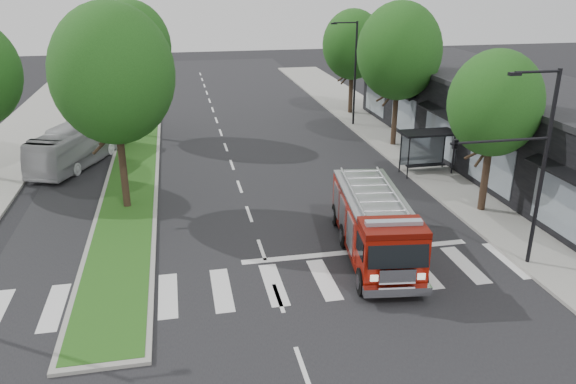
{
  "coord_description": "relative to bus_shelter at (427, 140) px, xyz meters",
  "views": [
    {
      "loc": [
        -3.21,
        -21.61,
        11.08
      ],
      "look_at": [
        1.59,
        2.05,
        1.8
      ],
      "focal_mm": 35.0,
      "sensor_mm": 36.0,
      "label": 1
    }
  ],
  "objects": [
    {
      "name": "sidewalk_right",
      "position": [
        1.3,
        1.85,
        -1.96
      ],
      "size": [
        5.0,
        80.0,
        0.15
      ],
      "primitive_type": "cube",
      "color": "gray",
      "rests_on": "ground"
    },
    {
      "name": "ground",
      "position": [
        -11.2,
        -8.15,
        -2.04
      ],
      "size": [
        140.0,
        140.0,
        0.0
      ],
      "primitive_type": "plane",
      "color": "black",
      "rests_on": "ground"
    },
    {
      "name": "tree_right_near",
      "position": [
        0.3,
        -6.15,
        3.47
      ],
      "size": [
        4.4,
        4.4,
        8.05
      ],
      "color": "black",
      "rests_on": "ground"
    },
    {
      "name": "bus_shelter",
      "position": [
        0.0,
        0.0,
        0.0
      ],
      "size": [
        3.2,
        1.6,
        2.61
      ],
      "color": "black",
      "rests_on": "ground"
    },
    {
      "name": "median",
      "position": [
        -17.2,
        9.85,
        -1.96
      ],
      "size": [
        3.0,
        50.0,
        0.15
      ],
      "color": "gray",
      "rests_on": "ground"
    },
    {
      "name": "streetlight_right_near",
      "position": [
        -1.59,
        -11.65,
        2.63
      ],
      "size": [
        4.08,
        0.22,
        8.0
      ],
      "color": "black",
      "rests_on": "ground"
    },
    {
      "name": "tree_right_far",
      "position": [
        0.3,
        15.85,
        3.8
      ],
      "size": [
        5.0,
        5.0,
        8.73
      ],
      "color": "black",
      "rests_on": "ground"
    },
    {
      "name": "fire_engine",
      "position": [
        -6.6,
        -9.48,
        -0.68
      ],
      "size": [
        3.46,
        8.42,
        2.84
      ],
      "rotation": [
        0.0,
        0.0,
        -0.13
      ],
      "color": "#570B04",
      "rests_on": "ground"
    },
    {
      "name": "streetlight_right_far",
      "position": [
        -0.85,
        11.85,
        2.44
      ],
      "size": [
        2.11,
        0.2,
        8.0
      ],
      "color": "black",
      "rests_on": "ground"
    },
    {
      "name": "city_bus",
      "position": [
        -20.44,
        6.27,
        -0.75
      ],
      "size": [
        5.5,
        9.43,
        2.59
      ],
      "primitive_type": "imported",
      "rotation": [
        0.0,
        0.0,
        -0.38
      ],
      "color": "#B4B4B9",
      "rests_on": "ground"
    },
    {
      "name": "tree_right_mid",
      "position": [
        0.3,
        5.85,
        4.45
      ],
      "size": [
        5.6,
        5.6,
        9.72
      ],
      "color": "black",
      "rests_on": "ground"
    },
    {
      "name": "tree_median_far",
      "position": [
        -17.2,
        11.85,
        4.45
      ],
      "size": [
        5.6,
        5.6,
        9.72
      ],
      "color": "black",
      "rests_on": "ground"
    },
    {
      "name": "tree_median_near",
      "position": [
        -17.2,
        -2.15,
        4.77
      ],
      "size": [
        5.8,
        5.8,
        10.16
      ],
      "color": "black",
      "rests_on": "ground"
    },
    {
      "name": "storefront_row",
      "position": [
        5.8,
        1.85,
        0.46
      ],
      "size": [
        8.0,
        30.0,
        5.0
      ],
      "primitive_type": "cube",
      "color": "black",
      "rests_on": "ground"
    }
  ]
}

